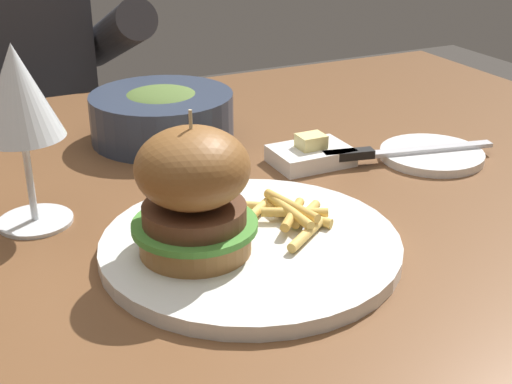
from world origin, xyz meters
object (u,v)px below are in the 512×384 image
(burger_sandwich, at_px, (193,192))
(bread_plate, at_px, (432,155))
(wine_glass, at_px, (18,97))
(butter_dish, at_px, (311,154))
(main_plate, at_px, (251,246))
(soup_bowl, at_px, (162,115))
(table_knife, at_px, (393,152))

(burger_sandwich, height_order, bread_plate, burger_sandwich)
(wine_glass, xyz_separation_m, butter_dish, (0.32, 0.02, -0.12))
(main_plate, distance_m, soup_bowl, 0.32)
(soup_bowl, bearing_deg, table_knife, -41.86)
(table_knife, bearing_deg, burger_sandwich, -157.76)
(burger_sandwich, distance_m, table_knife, 0.33)
(burger_sandwich, relative_size, soup_bowl, 0.71)
(burger_sandwich, distance_m, wine_glass, 0.19)
(bread_plate, height_order, butter_dish, butter_dish)
(bread_plate, bearing_deg, wine_glass, 175.86)
(main_plate, xyz_separation_m, burger_sandwich, (-0.05, 0.00, 0.06))
(main_plate, relative_size, bread_plate, 2.21)
(burger_sandwich, bearing_deg, soup_bowl, 75.98)
(burger_sandwich, bearing_deg, bread_plate, 17.78)
(main_plate, relative_size, burger_sandwich, 2.12)
(burger_sandwich, height_order, wine_glass, wine_glass)
(burger_sandwich, distance_m, soup_bowl, 0.33)
(wine_glass, distance_m, butter_dish, 0.34)
(soup_bowl, bearing_deg, butter_dish, -50.53)
(wine_glass, height_order, bread_plate, wine_glass)
(main_plate, distance_m, butter_dish, 0.22)
(wine_glass, xyz_separation_m, bread_plate, (0.46, -0.03, -0.12))
(butter_dish, bearing_deg, wine_glass, -177.06)
(butter_dish, xyz_separation_m, soup_bowl, (-0.13, 0.16, 0.02))
(table_knife, bearing_deg, soup_bowl, 138.14)
(bread_plate, bearing_deg, burger_sandwich, -162.22)
(butter_dish, bearing_deg, burger_sandwich, -142.25)
(burger_sandwich, height_order, table_knife, burger_sandwich)
(wine_glass, relative_size, table_knife, 0.84)
(bread_plate, bearing_deg, table_knife, 168.02)
(table_knife, distance_m, soup_bowl, 0.29)
(burger_sandwich, bearing_deg, wine_glass, 127.97)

